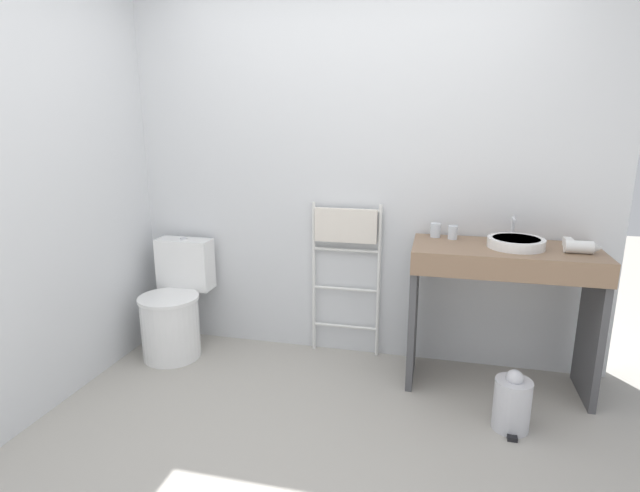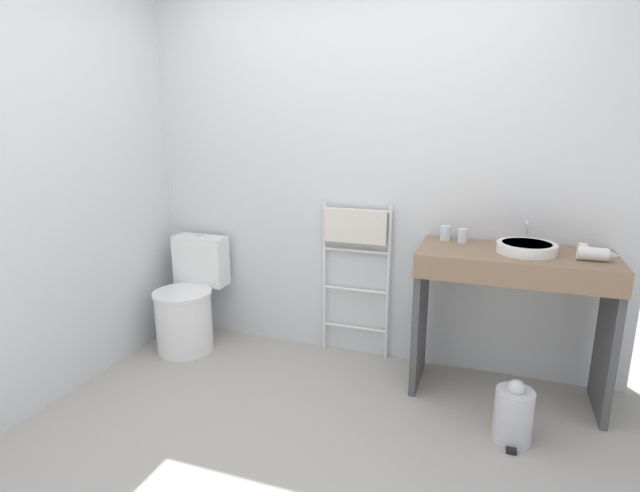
# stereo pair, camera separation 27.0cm
# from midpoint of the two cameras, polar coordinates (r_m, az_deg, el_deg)

# --- Properties ---
(ground_plane) EXTENTS (12.00, 12.00, 0.00)m
(ground_plane) POSITION_cam_midpoint_polar(r_m,az_deg,el_deg) (2.52, -1.00, -25.62)
(ground_plane) COLOR #A8A399
(wall_back) EXTENTS (3.32, 0.12, 2.56)m
(wall_back) POSITION_cam_midpoint_polar(r_m,az_deg,el_deg) (3.38, 7.81, 8.38)
(wall_back) COLOR silver
(wall_back) RESTS_ON ground_plane
(wall_side) EXTENTS (0.12, 2.11, 2.56)m
(wall_side) POSITION_cam_midpoint_polar(r_m,az_deg,el_deg) (3.42, -22.78, 7.49)
(wall_side) COLOR silver
(wall_side) RESTS_ON ground_plane
(toilet) EXTENTS (0.41, 0.55, 0.80)m
(toilet) POSITION_cam_midpoint_polar(r_m,az_deg,el_deg) (3.71, -12.79, -6.62)
(toilet) COLOR white
(toilet) RESTS_ON ground_plane
(towel_radiator) EXTENTS (0.48, 0.06, 1.08)m
(towel_radiator) POSITION_cam_midpoint_polar(r_m,az_deg,el_deg) (3.37, 6.40, 0.06)
(towel_radiator) COLOR white
(towel_radiator) RESTS_ON ground_plane
(vanity_counter) EXTENTS (1.07, 0.50, 0.89)m
(vanity_counter) POSITION_cam_midpoint_polar(r_m,az_deg,el_deg) (3.13, 23.36, -5.67)
(vanity_counter) COLOR #84664C
(vanity_counter) RESTS_ON ground_plane
(sink_basin) EXTENTS (0.32, 0.32, 0.06)m
(sink_basin) POSITION_cam_midpoint_polar(r_m,az_deg,el_deg) (3.06, 24.91, -0.19)
(sink_basin) COLOR white
(sink_basin) RESTS_ON vanity_counter
(faucet) EXTENTS (0.02, 0.10, 0.15)m
(faucet) POSITION_cam_midpoint_polar(r_m,az_deg,el_deg) (3.22, 24.77, 1.67)
(faucet) COLOR silver
(faucet) RESTS_ON vanity_counter
(cup_near_wall) EXTENTS (0.06, 0.06, 0.09)m
(cup_near_wall) POSITION_cam_midpoint_polar(r_m,az_deg,el_deg) (3.21, 16.50, 1.42)
(cup_near_wall) COLOR silver
(cup_near_wall) RESTS_ON vanity_counter
(cup_near_edge) EXTENTS (0.06, 0.06, 0.08)m
(cup_near_edge) POSITION_cam_midpoint_polar(r_m,az_deg,el_deg) (3.18, 18.37, 1.11)
(cup_near_edge) COLOR silver
(cup_near_edge) RESTS_ON vanity_counter
(hair_dryer) EXTENTS (0.20, 0.18, 0.07)m
(hair_dryer) POSITION_cam_midpoint_polar(r_m,az_deg,el_deg) (3.08, 31.09, -0.75)
(hair_dryer) COLOR white
(hair_dryer) RESTS_ON vanity_counter
(trash_bin) EXTENTS (0.19, 0.23, 0.34)m
(trash_bin) POSITION_cam_midpoint_polar(r_m,az_deg,el_deg) (2.92, 23.87, -17.25)
(trash_bin) COLOR silver
(trash_bin) RESTS_ON ground_plane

